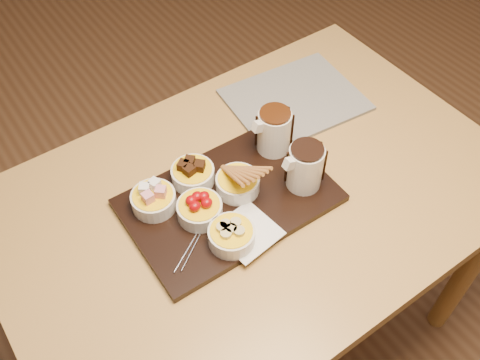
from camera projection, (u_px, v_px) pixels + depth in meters
ground at (252, 328)px, 1.82m from camera, size 5.00×5.00×0.00m
dining_table at (256, 216)px, 1.32m from camera, size 1.20×0.80×0.75m
serving_board at (229, 200)px, 1.22m from camera, size 0.46×0.31×0.02m
napkin at (247, 232)px, 1.15m from camera, size 0.13×0.13×0.00m
bowl_marshmallows at (154, 200)px, 1.18m from camera, size 0.10×0.10×0.04m
bowl_cake at (193, 175)px, 1.23m from camera, size 0.10×0.10×0.04m
bowl_strawberries at (200, 210)px, 1.16m from camera, size 0.10×0.10×0.04m
bowl_biscotti at (238, 184)px, 1.21m from camera, size 0.10×0.10×0.04m
bowl_bananas at (232, 236)px, 1.12m from camera, size 0.10×0.10×0.04m
pitcher_dark_chocolate at (305, 167)px, 1.19m from camera, size 0.08×0.08×0.11m
pitcher_milk_chocolate at (274, 132)px, 1.27m from camera, size 0.08×0.08×0.11m
fondue_skewers at (202, 224)px, 1.16m from camera, size 0.16×0.24×0.01m
newspaper at (295, 100)px, 1.44m from camera, size 0.37×0.30×0.01m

